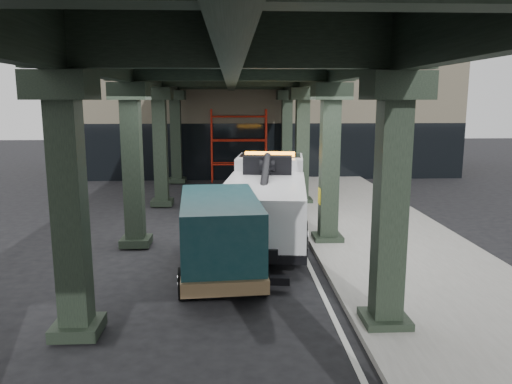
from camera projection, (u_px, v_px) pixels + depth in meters
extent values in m
plane|color=black|center=(247.00, 266.00, 13.73)|extent=(90.00, 90.00, 0.00)
cube|color=gray|center=(386.00, 241.00, 15.90)|extent=(5.00, 40.00, 0.15)
cube|color=silver|center=(299.00, 244.00, 15.78)|extent=(0.12, 38.00, 0.01)
cube|color=black|center=(390.00, 207.00, 9.48)|extent=(0.55, 0.55, 5.00)
cube|color=black|center=(396.00, 86.00, 9.07)|extent=(1.10, 1.10, 0.50)
cube|color=black|center=(385.00, 321.00, 9.90)|extent=(0.90, 0.90, 0.24)
cube|color=black|center=(329.00, 166.00, 15.37)|extent=(0.55, 0.55, 5.00)
cube|color=black|center=(331.00, 91.00, 14.96)|extent=(1.10, 1.10, 0.50)
cube|color=black|center=(327.00, 238.00, 15.79)|extent=(0.90, 0.90, 0.24)
cube|color=black|center=(302.00, 147.00, 21.26)|extent=(0.55, 0.55, 5.00)
cube|color=black|center=(303.00, 94.00, 20.85)|extent=(1.10, 1.10, 0.50)
cube|color=black|center=(301.00, 201.00, 21.68)|extent=(0.90, 0.90, 0.24)
cube|color=black|center=(287.00, 137.00, 27.15)|extent=(0.55, 0.55, 5.00)
cube|color=black|center=(287.00, 95.00, 26.74)|extent=(1.10, 1.10, 0.50)
cube|color=black|center=(286.00, 179.00, 27.58)|extent=(0.90, 0.90, 0.24)
cube|color=black|center=(70.00, 210.00, 9.19)|extent=(0.55, 0.55, 5.00)
cube|color=black|center=(61.00, 85.00, 8.78)|extent=(1.10, 1.10, 0.50)
cube|color=black|center=(78.00, 327.00, 9.61)|extent=(0.90, 0.90, 0.24)
cube|color=black|center=(133.00, 167.00, 15.08)|extent=(0.55, 0.55, 5.00)
cube|color=black|center=(129.00, 91.00, 14.67)|extent=(1.10, 1.10, 0.50)
cube|color=black|center=(136.00, 241.00, 15.50)|extent=(0.90, 0.90, 0.24)
cube|color=black|center=(160.00, 148.00, 20.97)|extent=(0.55, 0.55, 5.00)
cube|color=black|center=(159.00, 94.00, 20.56)|extent=(1.10, 1.10, 0.50)
cube|color=black|center=(162.00, 202.00, 21.39)|extent=(0.90, 0.90, 0.24)
cube|color=black|center=(176.00, 138.00, 26.86)|extent=(0.55, 0.55, 5.00)
cube|color=black|center=(175.00, 95.00, 26.45)|extent=(1.10, 1.10, 0.50)
cube|color=black|center=(177.00, 180.00, 27.29)|extent=(0.90, 0.90, 0.24)
cube|color=black|center=(332.00, 64.00, 14.81)|extent=(0.35, 32.00, 1.10)
cube|color=black|center=(128.00, 63.00, 14.52)|extent=(0.35, 32.00, 1.10)
cube|color=black|center=(231.00, 64.00, 14.67)|extent=(0.35, 32.00, 1.10)
cube|color=black|center=(231.00, 39.00, 14.54)|extent=(7.40, 32.00, 0.30)
cube|color=#C6B793|center=(268.00, 108.00, 32.74)|extent=(22.00, 10.00, 8.00)
cylinder|color=red|center=(212.00, 145.00, 27.93)|extent=(0.08, 0.08, 4.00)
cylinder|color=red|center=(212.00, 146.00, 27.15)|extent=(0.08, 0.08, 4.00)
cylinder|color=red|center=(265.00, 145.00, 28.08)|extent=(0.08, 0.08, 4.00)
cylinder|color=red|center=(266.00, 146.00, 27.29)|extent=(0.08, 0.08, 4.00)
cylinder|color=red|center=(239.00, 163.00, 28.19)|extent=(3.00, 0.08, 0.08)
cylinder|color=red|center=(239.00, 140.00, 27.95)|extent=(3.00, 0.08, 0.08)
cylinder|color=red|center=(239.00, 116.00, 27.71)|extent=(3.00, 0.08, 0.08)
cube|color=black|center=(266.00, 219.00, 16.09)|extent=(1.93, 7.61, 0.25)
cube|color=white|center=(270.00, 181.00, 18.45)|extent=(2.65, 2.69, 1.81)
cube|color=white|center=(271.00, 189.00, 19.58)|extent=(2.43, 0.99, 0.91)
cube|color=black|center=(270.00, 166.00, 18.61)|extent=(2.36, 1.57, 0.86)
cube|color=white|center=(264.00, 207.00, 14.84)|extent=(3.02, 5.29, 1.41)
cube|color=orange|center=(270.00, 154.00, 18.07)|extent=(1.83, 0.50, 0.16)
cube|color=black|center=(268.00, 165.00, 16.63)|extent=(1.67, 0.80, 0.60)
cylinder|color=black|center=(264.00, 181.00, 14.90)|extent=(0.68, 3.52, 1.35)
cube|color=black|center=(258.00, 268.00, 12.51)|extent=(0.47, 1.44, 0.18)
cube|color=black|center=(256.00, 280.00, 11.83)|extent=(1.63, 0.45, 0.18)
cylinder|color=black|center=(241.00, 205.00, 19.01)|extent=(0.49, 1.14, 1.11)
cylinder|color=silver|center=(241.00, 205.00, 19.01)|extent=(0.46, 0.65, 0.61)
cylinder|color=black|center=(299.00, 206.00, 18.85)|extent=(0.49, 1.14, 1.11)
cylinder|color=silver|center=(299.00, 206.00, 18.85)|extent=(0.46, 0.65, 0.61)
cylinder|color=black|center=(230.00, 227.00, 15.76)|extent=(0.49, 1.14, 1.11)
cylinder|color=silver|center=(230.00, 227.00, 15.76)|extent=(0.46, 0.65, 0.61)
cylinder|color=black|center=(301.00, 228.00, 15.60)|extent=(0.49, 1.14, 1.11)
cylinder|color=silver|center=(301.00, 228.00, 15.60)|extent=(0.46, 0.65, 0.61)
cylinder|color=black|center=(225.00, 238.00, 14.48)|extent=(0.49, 1.14, 1.11)
cylinder|color=silver|center=(225.00, 238.00, 14.48)|extent=(0.46, 0.65, 0.61)
cylinder|color=black|center=(301.00, 239.00, 14.31)|extent=(0.49, 1.14, 1.11)
cylinder|color=silver|center=(301.00, 239.00, 14.31)|extent=(0.46, 0.65, 0.61)
cube|color=#103339|center=(216.00, 222.00, 15.11)|extent=(1.91, 1.13, 0.81)
cube|color=#103339|center=(220.00, 231.00, 12.63)|extent=(2.19, 4.18, 1.75)
cube|color=olive|center=(219.00, 254.00, 13.12)|extent=(2.30, 5.17, 0.31)
cube|color=black|center=(216.00, 201.00, 14.63)|extent=(1.78, 0.52, 0.75)
cube|color=black|center=(219.00, 212.00, 12.82)|extent=(2.15, 3.37, 0.49)
cube|color=silver|center=(215.00, 229.00, 15.64)|extent=(1.80, 0.24, 0.27)
cylinder|color=black|center=(186.00, 239.00, 15.05)|extent=(0.31, 0.77, 0.76)
cylinder|color=silver|center=(186.00, 239.00, 15.05)|extent=(0.32, 0.44, 0.42)
cylinder|color=black|center=(245.00, 237.00, 15.27)|extent=(0.31, 0.77, 0.76)
cylinder|color=silver|center=(245.00, 237.00, 15.27)|extent=(0.32, 0.44, 0.42)
cylinder|color=black|center=(184.00, 284.00, 11.36)|extent=(0.31, 0.77, 0.76)
cylinder|color=silver|center=(184.00, 284.00, 11.36)|extent=(0.32, 0.44, 0.42)
cylinder|color=black|center=(262.00, 280.00, 11.58)|extent=(0.31, 0.77, 0.76)
cylinder|color=silver|center=(262.00, 280.00, 11.58)|extent=(0.32, 0.44, 0.42)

